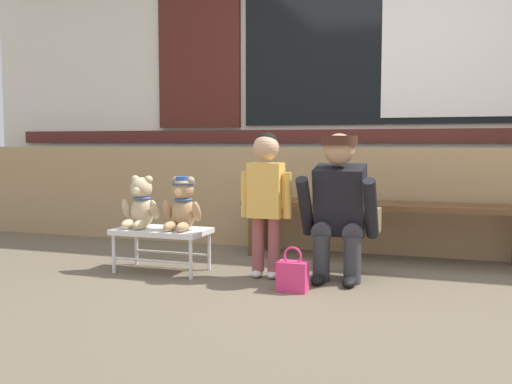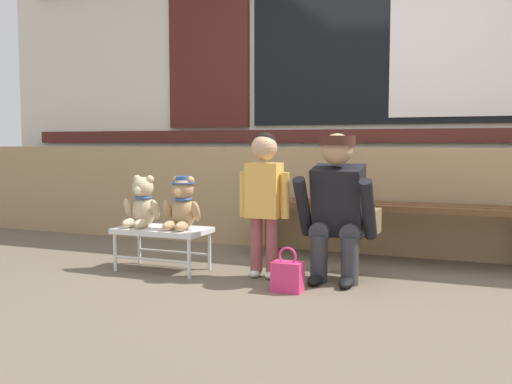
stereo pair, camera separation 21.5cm
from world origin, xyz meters
The scene contains 10 objects.
ground_plane centered at (0.00, 0.00, 0.00)m, with size 60.00×60.00×0.00m, color brown.
brick_low_wall centered at (0.00, 1.43, 0.42)m, with size 7.96×0.25×0.85m, color tan.
shop_facade centered at (0.00, 1.94, 1.69)m, with size 8.12×0.26×3.37m.
wooden_bench_long centered at (0.15, 1.06, 0.37)m, with size 2.10×0.40×0.44m.
small_display_bench centered at (-1.22, 0.18, 0.27)m, with size 0.64×0.36×0.30m.
teddy_bear_plain centered at (-1.38, 0.18, 0.46)m, with size 0.28×0.26×0.36m.
teddy_bear_with_hat centered at (-1.06, 0.18, 0.47)m, with size 0.28×0.27×0.36m.
child_standing centered at (-0.49, 0.25, 0.59)m, with size 0.35×0.18×0.96m.
adult_crouching centered at (-0.01, 0.34, 0.48)m, with size 0.50×0.49×0.95m.
handbag_on_ground centered at (-0.22, -0.05, 0.10)m, with size 0.18×0.11×0.27m.
Camera 2 is at (0.89, -3.31, 0.89)m, focal length 41.02 mm.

